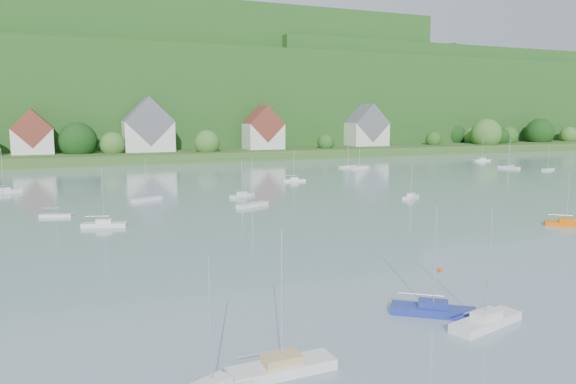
{
  "coord_description": "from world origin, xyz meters",
  "views": [
    {
      "loc": [
        -19.92,
        4.15,
        15.0
      ],
      "look_at": [
        9.12,
        75.0,
        4.0
      ],
      "focal_mm": 33.43,
      "sensor_mm": 36.0,
      "label": 1
    }
  ],
  "objects_px": {
    "near_sailboat_1": "(433,309)",
    "near_sailboat_2": "(282,366)",
    "near_sailboat_5": "(566,223)",
    "near_sailboat_3": "(486,320)"
  },
  "relations": [
    {
      "from": "near_sailboat_2",
      "to": "near_sailboat_5",
      "type": "height_order",
      "value": "near_sailboat_2"
    },
    {
      "from": "near_sailboat_1",
      "to": "near_sailboat_2",
      "type": "xyz_separation_m",
      "value": [
        -14.03,
        -4.35,
        0.01
      ]
    },
    {
      "from": "near_sailboat_1",
      "to": "near_sailboat_5",
      "type": "bearing_deg",
      "value": 65.06
    },
    {
      "from": "near_sailboat_2",
      "to": "near_sailboat_3",
      "type": "xyz_separation_m",
      "value": [
        16.19,
        1.1,
        -0.0
      ]
    },
    {
      "from": "near_sailboat_3",
      "to": "near_sailboat_5",
      "type": "relative_size",
      "value": 1.17
    },
    {
      "from": "near_sailboat_1",
      "to": "near_sailboat_2",
      "type": "height_order",
      "value": "near_sailboat_2"
    },
    {
      "from": "near_sailboat_3",
      "to": "near_sailboat_5",
      "type": "bearing_deg",
      "value": 19.36
    },
    {
      "from": "near_sailboat_2",
      "to": "near_sailboat_5",
      "type": "distance_m",
      "value": 57.22
    },
    {
      "from": "near_sailboat_1",
      "to": "near_sailboat_5",
      "type": "xyz_separation_m",
      "value": [
        37.62,
        20.28,
        -0.03
      ]
    },
    {
      "from": "near_sailboat_2",
      "to": "near_sailboat_3",
      "type": "height_order",
      "value": "near_sailboat_2"
    }
  ]
}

